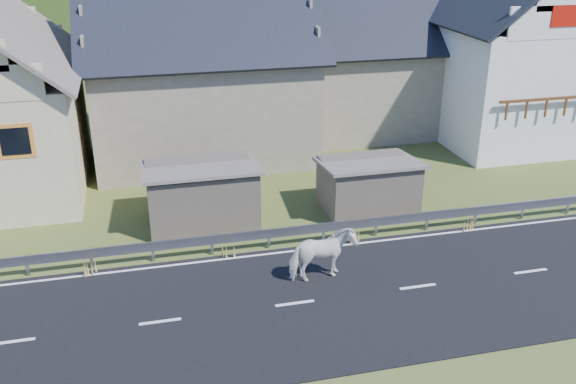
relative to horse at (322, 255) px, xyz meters
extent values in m
plane|color=#3C4E1D|center=(-1.19, -1.18, -0.92)|extent=(160.00, 160.00, 0.00)
cube|color=black|center=(-1.19, -1.18, -0.90)|extent=(60.00, 7.00, 0.04)
cube|color=silver|center=(-1.19, -1.18, -0.87)|extent=(60.00, 6.60, 0.01)
cube|color=#93969B|center=(-1.19, 2.50, -0.34)|extent=(28.00, 0.08, 0.34)
cube|color=#93969B|center=(-9.19, 2.52, -0.57)|extent=(0.10, 0.06, 0.70)
cube|color=#93969B|center=(-7.19, 2.52, -0.57)|extent=(0.10, 0.06, 0.70)
cube|color=#93969B|center=(-5.19, 2.52, -0.57)|extent=(0.10, 0.06, 0.70)
cube|color=#93969B|center=(-3.19, 2.52, -0.57)|extent=(0.10, 0.06, 0.70)
cube|color=#93969B|center=(-1.19, 2.52, -0.57)|extent=(0.10, 0.06, 0.70)
cube|color=#93969B|center=(0.81, 2.52, -0.57)|extent=(0.10, 0.06, 0.70)
cube|color=#93969B|center=(2.81, 2.52, -0.57)|extent=(0.10, 0.06, 0.70)
cube|color=#93969B|center=(4.81, 2.52, -0.57)|extent=(0.10, 0.06, 0.70)
cube|color=#93969B|center=(6.81, 2.52, -0.57)|extent=(0.10, 0.06, 0.70)
cube|color=#93969B|center=(8.81, 2.52, -0.57)|extent=(0.10, 0.06, 0.70)
cube|color=#93969B|center=(10.81, 2.52, -0.57)|extent=(0.10, 0.06, 0.70)
cube|color=#6C5F4F|center=(-3.19, 5.32, 0.18)|extent=(4.30, 3.30, 2.40)
cube|color=#6C5F4F|center=(3.31, 4.82, 0.08)|extent=(3.80, 2.90, 2.20)
cube|color=orange|center=(-9.59, 6.32, 2.48)|extent=(1.30, 0.12, 1.30)
cube|color=gray|center=(-2.19, 13.82, 1.58)|extent=(10.00, 9.00, 5.00)
cube|color=gray|center=(7.81, 15.82, 1.38)|extent=(9.00, 8.00, 4.60)
cube|color=silver|center=(13.81, 12.82, 2.08)|extent=(8.00, 10.00, 6.00)
cube|color=brown|center=(13.81, 7.57, 2.28)|extent=(6.80, 0.12, 0.12)
ellipsoid|color=#20400F|center=(3.81, 178.82, -20.92)|extent=(440.00, 280.00, 260.00)
imported|color=white|center=(0.00, 0.00, 0.00)|extent=(1.23, 2.19, 1.76)
camera|label=1|loc=(-5.29, -17.07, 9.81)|focal=40.00mm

